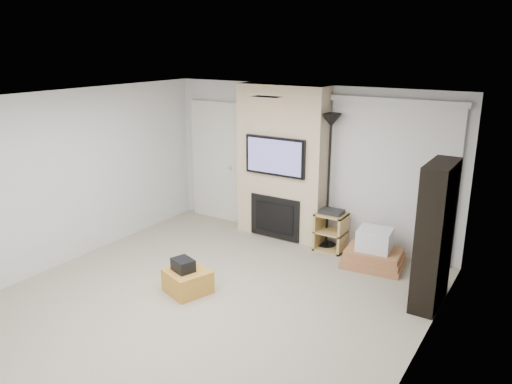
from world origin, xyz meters
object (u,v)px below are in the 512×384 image
Objects in this scene: av_stand at (331,229)px; box_stack at (374,252)px; ottoman at (188,281)px; bookshelf at (435,235)px; floor_lamp at (330,143)px.

av_stand is 0.72× the size of box_stack.
av_stand is (1.00, 2.27, 0.20)m from ottoman.
av_stand is at bearing 152.43° from bookshelf.
ottoman is 0.24× the size of floor_lamp.
floor_lamp is 1.73m from box_stack.
bookshelf is (1.72, -0.90, 0.55)m from av_stand.
bookshelf is (2.72, 1.37, 0.75)m from ottoman.
floor_lamp reaches higher than ottoman.
floor_lamp is (0.88, 2.36, 1.52)m from ottoman.
bookshelf reaches higher than ottoman.
av_stand is (0.12, -0.09, -1.32)m from floor_lamp.
floor_lamp reaches higher than box_stack.
box_stack is (1.77, 2.04, 0.07)m from ottoman.
bookshelf reaches higher than av_stand.
ottoman is at bearing -153.31° from bookshelf.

